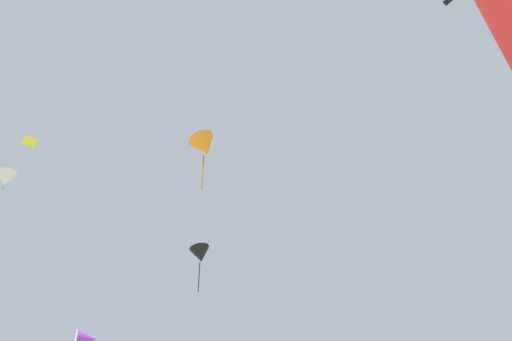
{
  "coord_description": "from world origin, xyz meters",
  "views": [
    {
      "loc": [
        -0.93,
        -0.42,
        0.69
      ],
      "look_at": [
        0.32,
        2.47,
        2.43
      ],
      "focal_mm": 32.03,
      "sensor_mm": 36.0,
      "label": 1
    }
  ],
  "objects_px": {
    "distant_kite_black_mid_right": "(200,255)",
    "distant_kite_white_low_left": "(6,179)",
    "distant_kite_yellow_high_left": "(30,141)",
    "distant_kite_orange_far_center": "(204,146)"
  },
  "relations": [
    {
      "from": "distant_kite_orange_far_center",
      "to": "distant_kite_black_mid_right",
      "type": "distance_m",
      "value": 14.19
    },
    {
      "from": "distant_kite_white_low_left",
      "to": "distant_kite_yellow_high_left",
      "type": "bearing_deg",
      "value": -76.81
    },
    {
      "from": "distant_kite_black_mid_right",
      "to": "distant_kite_white_low_left",
      "type": "relative_size",
      "value": 1.01
    },
    {
      "from": "distant_kite_white_low_left",
      "to": "distant_kite_yellow_high_left",
      "type": "xyz_separation_m",
      "value": [
        1.79,
        -7.64,
        -0.8
      ]
    },
    {
      "from": "distant_kite_black_mid_right",
      "to": "distant_kite_white_low_left",
      "type": "bearing_deg",
      "value": 156.85
    },
    {
      "from": "distant_kite_orange_far_center",
      "to": "distant_kite_white_low_left",
      "type": "xyz_separation_m",
      "value": [
        -9.18,
        19.25,
        5.98
      ]
    },
    {
      "from": "distant_kite_orange_far_center",
      "to": "distant_kite_yellow_high_left",
      "type": "xyz_separation_m",
      "value": [
        -7.39,
        11.61,
        5.18
      ]
    },
    {
      "from": "distant_kite_orange_far_center",
      "to": "distant_kite_yellow_high_left",
      "type": "relative_size",
      "value": 2.57
    },
    {
      "from": "distant_kite_yellow_high_left",
      "to": "distant_kite_black_mid_right",
      "type": "bearing_deg",
      "value": 9.85
    },
    {
      "from": "distant_kite_white_low_left",
      "to": "distant_kite_yellow_high_left",
      "type": "height_order",
      "value": "distant_kite_white_low_left"
    }
  ]
}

